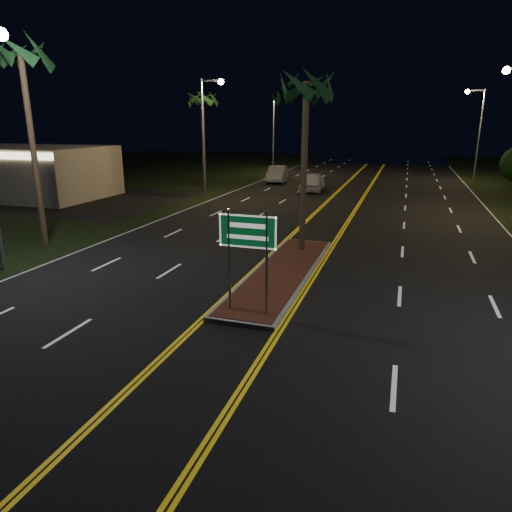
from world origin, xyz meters
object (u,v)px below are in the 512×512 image
at_px(palm_median, 306,87).
at_px(car_near, 312,180).
at_px(streetlight_left_mid, 207,125).
at_px(streetlight_right_far, 477,124).
at_px(streetlight_left_far, 277,124).
at_px(palm_left_near, 21,56).
at_px(palm_left_far, 202,99).
at_px(commercial_building, 15,171).
at_px(median_island, 282,272).
at_px(car_far, 277,173).
at_px(highway_sign, 248,241).

bearing_deg(palm_median, car_near, 99.93).
height_order(streetlight_left_mid, streetlight_right_far, same).
bearing_deg(streetlight_left_far, palm_left_near, -93.00).
bearing_deg(palm_left_near, palm_left_far, 90.86).
bearing_deg(car_near, palm_left_near, -115.05).
distance_m(commercial_building, streetlight_right_far, 42.88).
bearing_deg(car_near, median_island, -84.56).
relative_size(commercial_building, streetlight_right_far, 1.67).
height_order(streetlight_left_far, car_far, streetlight_left_far).
xyz_separation_m(streetlight_left_far, palm_left_near, (-1.89, -36.00, 3.02)).
bearing_deg(palm_left_near, median_island, -4.57).
bearing_deg(streetlight_right_far, streetlight_left_mid, -139.70).
xyz_separation_m(median_island, streetlight_left_far, (-10.61, 37.00, 5.57)).
relative_size(palm_median, car_far, 1.50).
bearing_deg(car_far, commercial_building, -146.72).
distance_m(streetlight_left_mid, palm_median, 17.25).
xyz_separation_m(highway_sign, palm_left_near, (-12.50, 5.20, 6.28)).
height_order(highway_sign, car_far, highway_sign).
relative_size(palm_median, palm_left_near, 0.85).
xyz_separation_m(streetlight_right_far, palm_left_near, (-23.11, -34.00, 3.02)).
distance_m(streetlight_right_far, palm_left_far, 27.36).
relative_size(streetlight_left_far, car_far, 1.63).
xyz_separation_m(commercial_building, streetlight_right_far, (36.61, 22.01, 3.65)).
relative_size(streetlight_left_mid, palm_left_far, 1.02).
xyz_separation_m(streetlight_left_far, palm_median, (10.61, -33.50, 1.62)).
height_order(streetlight_left_mid, streetlight_left_far, same).
xyz_separation_m(highway_sign, car_far, (-8.16, 32.82, -1.48)).
xyz_separation_m(streetlight_left_far, streetlight_right_far, (21.23, -2.00, 0.00)).
relative_size(median_island, palm_median, 1.23).
distance_m(commercial_building, streetlight_left_far, 28.75).
xyz_separation_m(streetlight_left_far, palm_left_far, (-2.19, -16.00, 2.09)).
distance_m(streetlight_left_mid, palm_left_near, 16.39).
distance_m(streetlight_left_far, palm_median, 35.18).
height_order(median_island, car_far, car_far).
bearing_deg(palm_median, palm_left_near, -168.69).
height_order(median_island, streetlight_left_far, streetlight_left_far).
height_order(streetlight_right_far, car_near, streetlight_right_far).
bearing_deg(highway_sign, streetlight_left_mid, 116.59).
relative_size(median_island, highway_sign, 3.20).
bearing_deg(palm_left_far, commercial_building, -148.75).
height_order(streetlight_right_far, car_far, streetlight_right_far).
bearing_deg(palm_left_far, car_far, 58.66).
height_order(palm_median, palm_left_near, palm_left_near).
height_order(streetlight_left_mid, palm_left_near, palm_left_near).
distance_m(streetlight_right_far, palm_left_near, 41.22).
distance_m(median_island, streetlight_right_far, 37.00).
height_order(commercial_building, car_far, commercial_building).
bearing_deg(median_island, car_far, 105.92).
relative_size(median_island, streetlight_left_mid, 1.14).
height_order(commercial_building, palm_median, palm_median).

